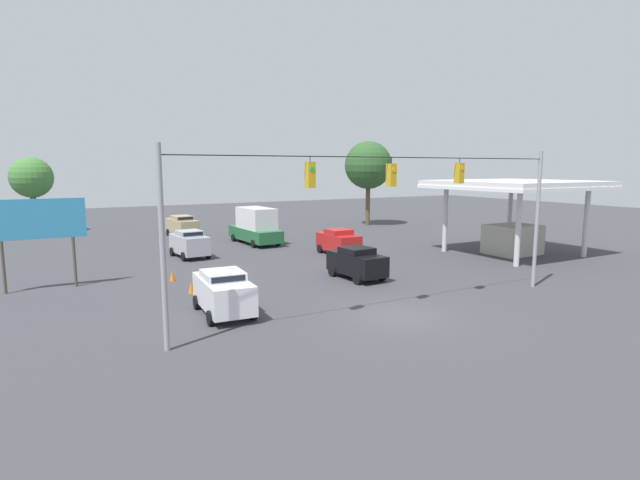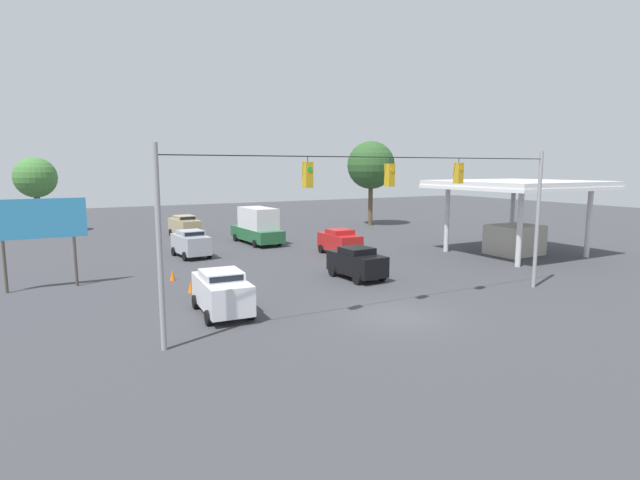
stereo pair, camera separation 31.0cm
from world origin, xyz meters
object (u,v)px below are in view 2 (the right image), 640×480
at_px(traffic_cone_second, 191,287).
at_px(traffic_cone_third, 172,275).
at_px(sedan_tan_withflow_deep, 185,226).
at_px(gas_station, 517,201).
at_px(tree_horizon_right, 371,165).
at_px(roadside_billboard, 38,224).
at_px(box_truck_green_oncoming_deep, 257,226).
at_px(sedan_red_oncoming_far, 340,241).
at_px(tree_horizon_left, 35,178).
at_px(traffic_cone_nearest, 205,303).
at_px(sedan_white_parked_shoulder, 222,292).
at_px(sedan_silver_withflow_far, 191,243).
at_px(sedan_black_crossing_near, 357,262).
at_px(overhead_signal_span, 389,209).

bearing_deg(traffic_cone_second, traffic_cone_third, -86.32).
relative_size(sedan_tan_withflow_deep, gas_station, 0.45).
bearing_deg(gas_station, tree_horizon_right, -93.45).
distance_m(roadside_billboard, tree_horizon_right, 36.24).
xyz_separation_m(box_truck_green_oncoming_deep, sedan_red_oncoming_far, (-3.38, 8.02, -0.52)).
distance_m(sedan_red_oncoming_far, traffic_cone_third, 13.21).
bearing_deg(tree_horizon_left, traffic_cone_third, 104.17).
xyz_separation_m(traffic_cone_nearest, tree_horizon_right, (-25.68, -24.30, 6.34)).
xyz_separation_m(box_truck_green_oncoming_deep, traffic_cone_third, (9.51, 10.80, -1.20)).
height_order(sedan_white_parked_shoulder, sedan_silver_withflow_far, sedan_silver_withflow_far).
xyz_separation_m(traffic_cone_second, tree_horizon_right, (-25.46, -20.81, 6.34)).
height_order(sedan_silver_withflow_far, sedan_black_crossing_near, sedan_silver_withflow_far).
relative_size(traffic_cone_nearest, traffic_cone_third, 1.00).
height_order(traffic_cone_third, roadside_billboard, roadside_billboard).
xyz_separation_m(sedan_silver_withflow_far, traffic_cone_nearest, (2.87, 13.86, -0.71)).
relative_size(traffic_cone_second, gas_station, 0.06).
bearing_deg(gas_station, sedan_red_oncoming_far, -28.20).
bearing_deg(sedan_red_oncoming_far, sedan_white_parked_shoulder, 40.46).
relative_size(sedan_tan_withflow_deep, sedan_red_oncoming_far, 1.22).
bearing_deg(traffic_cone_nearest, overhead_signal_span, 148.84).
height_order(sedan_white_parked_shoulder, box_truck_green_oncoming_deep, box_truck_green_oncoming_deep).
bearing_deg(sedan_red_oncoming_far, gas_station, 151.80).
bearing_deg(sedan_white_parked_shoulder, tree_horizon_right, -134.90).
bearing_deg(sedan_white_parked_shoulder, traffic_cone_third, -86.46).
distance_m(overhead_signal_span, sedan_tan_withflow_deep, 29.49).
bearing_deg(roadside_billboard, tree_horizon_right, -153.22).
height_order(sedan_white_parked_shoulder, traffic_cone_third, sedan_white_parked_shoulder).
bearing_deg(sedan_red_oncoming_far, tree_horizon_left, -51.27).
bearing_deg(traffic_cone_second, sedan_red_oncoming_far, -154.25).
xyz_separation_m(sedan_tan_withflow_deep, roadside_billboard, (11.65, 16.89, 2.50)).
height_order(overhead_signal_span, traffic_cone_nearest, overhead_signal_span).
bearing_deg(traffic_cone_third, gas_station, 172.07).
xyz_separation_m(gas_station, roadside_billboard, (30.98, -4.61, -0.46)).
distance_m(overhead_signal_span, tree_horizon_right, 34.16).
distance_m(sedan_silver_withflow_far, sedan_red_oncoming_far, 10.89).
distance_m(sedan_red_oncoming_far, gas_station, 13.42).
bearing_deg(sedan_tan_withflow_deep, overhead_signal_span, 93.88).
bearing_deg(sedan_silver_withflow_far, tree_horizon_right, -155.41).
relative_size(traffic_cone_third, roadside_billboard, 0.13).
bearing_deg(sedan_silver_withflow_far, sedan_tan_withflow_deep, -101.33).
bearing_deg(traffic_cone_second, roadside_billboard, -33.85).
bearing_deg(traffic_cone_nearest, sedan_black_crossing_near, -167.46).
distance_m(sedan_red_oncoming_far, traffic_cone_nearest, 16.09).
relative_size(sedan_white_parked_shoulder, box_truck_green_oncoming_deep, 0.65).
bearing_deg(tree_horizon_right, sedan_black_crossing_near, 54.03).
bearing_deg(gas_station, sedan_white_parked_shoulder, 10.43).
bearing_deg(sedan_silver_withflow_far, overhead_signal_span, 103.03).
bearing_deg(tree_horizon_left, sedan_black_crossing_near, 117.18).
distance_m(sedan_silver_withflow_far, sedan_black_crossing_near, 13.52).
xyz_separation_m(sedan_white_parked_shoulder, traffic_cone_nearest, (0.48, -0.98, -0.71)).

